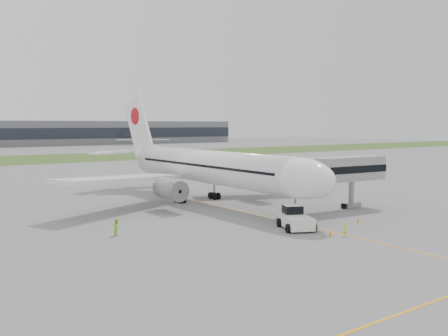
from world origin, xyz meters
TOP-DOWN VIEW (x-y plane):
  - ground at (0.00, 0.00)m, footprint 600.00×600.00m
  - apron_markings at (0.00, -5.00)m, footprint 70.00×70.00m
  - grass_strip at (0.00, 120.00)m, footprint 600.00×50.00m
  - airliner at (0.00, 4.87)m, footprint 48.13×53.95m
  - pushback_tug at (-2.07, -17.17)m, footprint 4.93×5.75m
  - jet_bridge at (10.05, -11.77)m, footprint 16.68×4.75m
  - safety_cone_left at (-1.88, -22.36)m, footprint 0.41×0.41m
  - safety_cone_right at (6.60, -19.08)m, footprint 0.37×0.37m
  - ground_crew_near at (-0.48, -23.13)m, footprint 0.59×0.42m
  - ground_crew_far at (-20.25, -8.70)m, footprint 1.09×1.13m
  - distant_aircraft_right at (85.85, 199.54)m, footprint 38.39×36.87m

SIDE VIEW (x-z plane):
  - ground at x=0.00m, z-range 0.00..0.00m
  - apron_markings at x=0.00m, z-range -0.02..0.02m
  - distant_aircraft_right at x=85.85m, z-range -5.68..5.68m
  - grass_strip at x=0.00m, z-range 0.00..0.02m
  - safety_cone_right at x=6.60m, z-range 0.00..0.51m
  - safety_cone_left at x=-1.88m, z-range 0.00..0.57m
  - ground_crew_near at x=-0.48m, z-range 0.00..1.52m
  - ground_crew_far at x=-20.25m, z-range 0.00..1.83m
  - pushback_tug at x=-2.07m, z-range -0.10..2.47m
  - jet_bridge at x=10.05m, z-range 1.83..9.48m
  - airliner at x=0.00m, z-range -3.28..14.60m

